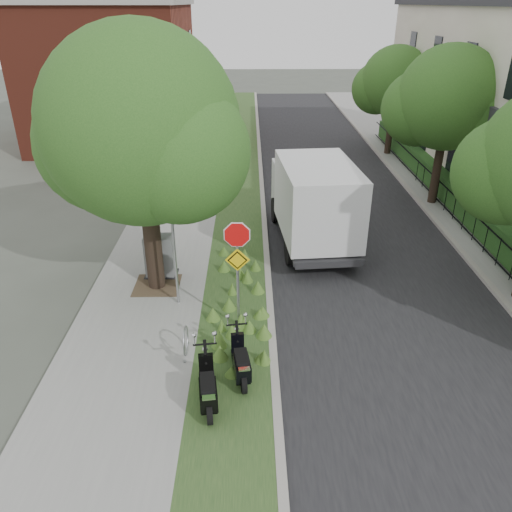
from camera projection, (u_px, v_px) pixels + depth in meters
The scene contains 20 objects.
ground at pixel (291, 342), 13.25m from camera, with size 120.00×120.00×0.00m, color #4C5147.
sidewalk_near at pixel (178, 204), 22.07m from camera, with size 3.50×60.00×0.12m, color gray.
verge at pixel (240, 204), 22.10m from camera, with size 2.00×60.00×0.12m, color #25451D.
kerb_near at pixel (263, 204), 22.11m from camera, with size 0.20×60.00×0.13m, color #9E9991.
road at pixel (341, 205), 22.18m from camera, with size 7.00×60.00×0.01m, color black.
kerb_far at pixel (420, 203), 22.19m from camera, with size 0.20×60.00×0.13m, color #9E9991.
footpath_far at pixel (458, 203), 22.21m from camera, with size 3.20×60.00×0.12m, color gray.
street_tree_main at pixel (139, 136), 13.56m from camera, with size 6.21×5.54×7.66m.
bare_post at pixel (174, 241), 13.85m from camera, with size 0.08×0.08×4.00m.
bike_hoop at pixel (186, 341), 12.46m from camera, with size 0.06×0.78×0.77m.
sign_assembly at pixel (237, 254), 12.69m from camera, with size 0.94×0.08×3.22m.
fence_far at pixel (438, 190), 21.92m from camera, with size 0.04×24.00×1.00m.
hedge_far at pixel (454, 190), 21.93m from camera, with size 1.00×24.00×1.10m, color #174217.
brick_building at pixel (113, 71), 30.81m from camera, with size 9.40×10.40×8.30m.
far_tree_b at pixel (446, 103), 20.28m from camera, with size 4.83×4.31×6.56m.
far_tree_c at pixel (394, 85), 27.58m from camera, with size 4.37×3.89×5.93m.
scooter_near at pixel (208, 392), 10.77m from camera, with size 0.52×1.82×0.87m.
scooter_far at pixel (241, 366), 11.58m from camera, with size 0.51×1.72×0.82m.
box_truck at pixel (314, 198), 17.90m from camera, with size 2.83×6.14×2.70m.
utility_cabinet at pixel (160, 257), 15.96m from camera, with size 1.04×0.70×1.37m.
Camera 1 is at (-1.06, -10.74, 8.06)m, focal length 35.00 mm.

